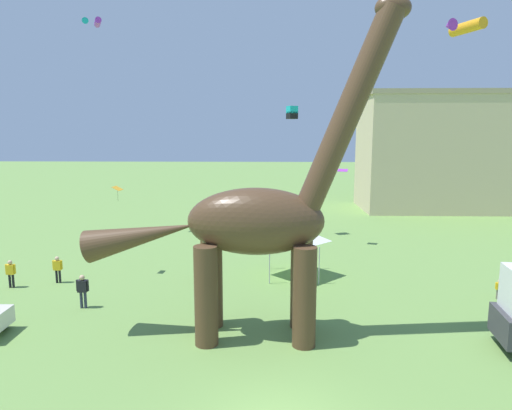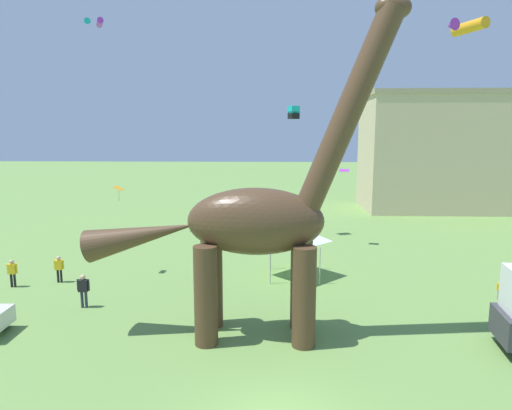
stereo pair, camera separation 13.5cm
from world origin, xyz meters
The scene contains 13 objects.
dinosaur_sculpture centered at (-0.88, 5.80, 4.75)m, with size 12.56×2.66×13.13m.
person_far_spectator centered at (11.15, 10.24, 0.60)m, with size 0.37×0.16×0.99m.
person_photographer centered at (-11.93, 11.96, 0.91)m, with size 0.56×0.25×1.50m.
person_near_flyer centered at (-9.05, 8.42, 0.98)m, with size 0.61×0.27×1.62m.
person_strolling_adult centered at (-4.13, 12.49, 1.09)m, with size 0.67×0.30×1.79m.
person_watching_child centered at (-14.06, 11.11, 0.92)m, with size 0.57×0.25×1.52m.
festival_canopy_tent centered at (1.08, 13.54, 2.54)m, with size 3.15×3.15×3.00m.
kite_mid_right centered at (4.97, 20.97, 5.55)m, with size 0.82×0.70×0.16m.
kite_near_low centered at (-13.66, 24.06, 16.57)m, with size 1.68×1.69×0.48m.
kite_far_right centered at (1.42, 23.90, 9.77)m, with size 0.92×0.92×0.98m.
kite_near_high centered at (13.49, 22.52, 15.68)m, with size 2.91×3.01×0.86m.
kite_drifting centered at (-8.95, 13.59, 5.07)m, with size 0.51×0.68×0.85m.
background_building_block centered at (19.00, 37.54, 6.24)m, with size 18.85×8.84×12.46m.
Camera 2 is at (-0.14, -11.55, 8.16)m, focal length 31.56 mm.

